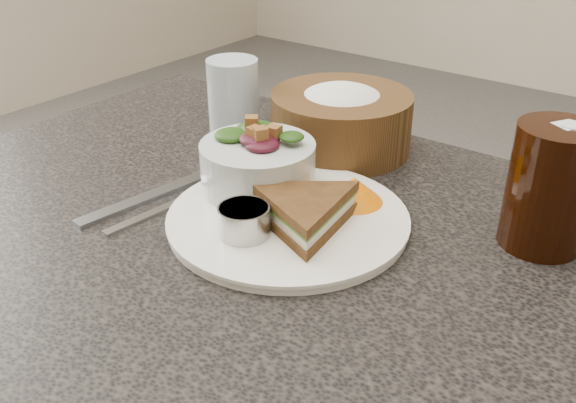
# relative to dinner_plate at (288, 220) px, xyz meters

# --- Properties ---
(dinner_plate) EXTENTS (0.28, 0.28, 0.01)m
(dinner_plate) POSITION_rel_dinner_plate_xyz_m (0.00, 0.00, 0.00)
(dinner_plate) COLOR white
(dinner_plate) RESTS_ON dining_table
(sandwich) EXTENTS (0.19, 0.19, 0.04)m
(sandwich) POSITION_rel_dinner_plate_xyz_m (0.03, -0.01, 0.03)
(sandwich) COLOR #543417
(sandwich) RESTS_ON dinner_plate
(salad_bowl) EXTENTS (0.15, 0.15, 0.08)m
(salad_bowl) POSITION_rel_dinner_plate_xyz_m (-0.07, 0.03, 0.05)
(salad_bowl) COLOR #B7C1BD
(salad_bowl) RESTS_ON dinner_plate
(dressing_ramekin) EXTENTS (0.07, 0.07, 0.03)m
(dressing_ramekin) POSITION_rel_dinner_plate_xyz_m (-0.01, -0.06, 0.02)
(dressing_ramekin) COLOR #A1A1A1
(dressing_ramekin) RESTS_ON dinner_plate
(orange_wedge) EXTENTS (0.08, 0.08, 0.03)m
(orange_wedge) POSITION_rel_dinner_plate_xyz_m (0.04, 0.07, 0.02)
(orange_wedge) COLOR orange
(orange_wedge) RESTS_ON dinner_plate
(fork) EXTENTS (0.05, 0.20, 0.01)m
(fork) POSITION_rel_dinner_plate_xyz_m (-0.18, -0.05, -0.00)
(fork) COLOR #969CA5
(fork) RESTS_ON dining_table
(knife) EXTENTS (0.03, 0.19, 0.00)m
(knife) POSITION_rel_dinner_plate_xyz_m (-0.14, -0.05, -0.00)
(knife) COLOR #A0A0A1
(knife) RESTS_ON dining_table
(bread_basket) EXTENTS (0.24, 0.24, 0.11)m
(bread_basket) POSITION_rel_dinner_plate_xyz_m (-0.07, 0.22, 0.05)
(bread_basket) COLOR #4E331B
(bread_basket) RESTS_ON dining_table
(cola_glass) EXTENTS (0.11, 0.11, 0.15)m
(cola_glass) POSITION_rel_dinner_plate_xyz_m (0.24, 0.13, 0.07)
(cola_glass) COLOR black
(cola_glass) RESTS_ON dining_table
(water_glass) EXTENTS (0.09, 0.09, 0.12)m
(water_glass) POSITION_rel_dinner_plate_xyz_m (-0.23, 0.17, 0.05)
(water_glass) COLOR #AEBDC6
(water_glass) RESTS_ON dining_table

